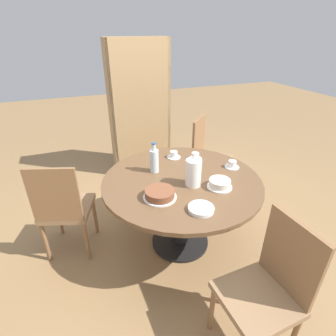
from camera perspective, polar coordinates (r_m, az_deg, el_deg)
ground_plane at (r=2.73m, az=2.62°, el=-15.73°), size 14.00×14.00×0.00m
dining_table at (r=2.37m, az=2.93°, el=-5.46°), size 1.39×1.39×0.73m
chair_a at (r=2.49m, az=-21.68°, el=-7.93°), size 0.53×0.53×0.96m
chair_b at (r=1.83m, az=20.76°, el=-23.26°), size 0.44×0.44×0.96m
chair_c at (r=3.28m, az=8.63°, el=2.87°), size 0.59×0.59×0.96m
bookshelf at (r=3.71m, az=-6.07°, el=12.24°), size 0.81×0.28×1.81m
coffee_pot at (r=2.15m, az=5.54°, el=-0.83°), size 0.13×0.13×0.27m
water_bottle at (r=2.36m, az=-3.04°, el=1.74°), size 0.08×0.08×0.28m
cake_main at (r=2.03m, az=-1.80°, el=-5.69°), size 0.26×0.26×0.07m
cake_second at (r=2.20m, az=11.19°, el=-3.39°), size 0.21×0.21×0.07m
cup_a at (r=2.66m, az=1.26°, el=2.83°), size 0.14×0.14×0.07m
cup_b at (r=2.64m, az=5.94°, el=2.49°), size 0.14×0.14×0.07m
cup_c at (r=2.54m, az=13.78°, el=0.69°), size 0.14×0.14×0.07m
plate_stack at (r=1.92m, az=7.20°, el=-8.79°), size 0.19×0.19×0.03m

